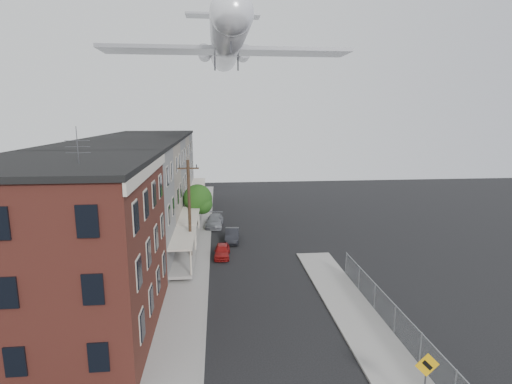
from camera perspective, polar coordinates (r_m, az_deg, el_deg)
sidewalk_left at (r=41.55m, az=-8.59°, el=-6.87°), size 3.00×62.00×0.12m
sidewalk_right at (r=26.39m, az=15.04°, el=-18.06°), size 3.00×26.00×0.12m
curb_left at (r=41.49m, az=-6.58°, el=-6.83°), size 0.15×62.00×0.14m
curb_right at (r=25.95m, az=11.87°, el=-18.41°), size 0.15×26.00×0.14m
corner_building at (r=25.34m, az=-25.96°, el=-7.48°), size 10.31×12.30×12.15m
row_house_a at (r=34.06m, az=-20.43°, el=-2.58°), size 11.98×7.00×10.30m
row_house_b at (r=40.71m, az=-17.95°, el=-0.29°), size 11.98×7.00×10.30m
row_house_c at (r=47.46m, az=-16.18°, el=1.35°), size 11.98×7.00×10.30m
row_house_d at (r=54.27m, az=-14.84°, el=2.58°), size 11.98×7.00×10.30m
row_house_e at (r=61.13m, az=-13.81°, el=3.53°), size 11.98×7.00×10.30m
chainlink_fence at (r=25.69m, az=19.23°, el=-16.80°), size 0.06×18.06×1.90m
warning_sign at (r=20.06m, az=23.15°, el=-22.62°), size 1.10×0.11×2.80m
utility_pole at (r=34.55m, az=-9.49°, el=-2.62°), size 1.80×0.26×9.00m
street_tree at (r=44.46m, az=-8.17°, el=-1.16°), size 3.22×3.20×5.20m
car_near at (r=36.65m, az=-4.87°, el=-8.39°), size 1.56×3.47×1.16m
car_mid at (r=40.92m, az=-3.44°, el=-6.18°), size 1.61×4.01×1.30m
car_far at (r=46.39m, az=-5.93°, el=-4.13°), size 2.20×4.69×1.32m
airplane at (r=44.05m, az=-4.27°, el=20.42°), size 24.30×27.75×8.09m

